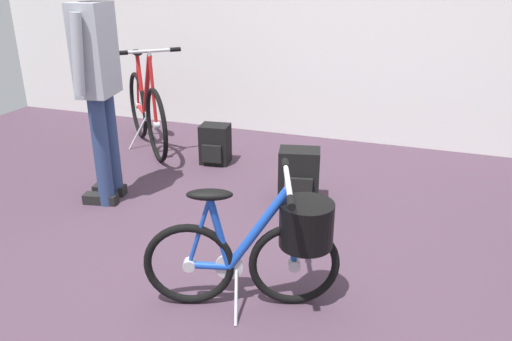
% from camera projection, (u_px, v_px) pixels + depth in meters
% --- Properties ---
extents(ground_plane, '(7.48, 7.48, 0.00)m').
position_uv_depth(ground_plane, '(232.00, 278.00, 2.74)').
color(ground_plane, '#473342').
extents(folding_bike_foreground, '(0.92, 0.51, 0.69)m').
position_uv_depth(folding_bike_foreground, '(268.00, 243.00, 2.42)').
color(folding_bike_foreground, black).
rests_on(folding_bike_foreground, ground_plane).
extents(display_bike_left, '(0.98, 1.03, 0.96)m').
position_uv_depth(display_bike_left, '(146.00, 110.00, 4.60)').
color(display_bike_left, black).
rests_on(display_bike_left, ground_plane).
extents(visitor_browsing, '(0.32, 0.53, 1.61)m').
position_uv_depth(visitor_browsing, '(97.00, 75.00, 3.35)').
color(visitor_browsing, navy).
rests_on(visitor_browsing, ground_plane).
extents(backpack_on_floor, '(0.32, 0.27, 0.40)m').
position_uv_depth(backpack_on_floor, '(299.00, 177.00, 3.57)').
color(backpack_on_floor, black).
rests_on(backpack_on_floor, ground_plane).
extents(handbag_on_floor, '(0.26, 0.25, 0.34)m').
position_uv_depth(handbag_on_floor, '(215.00, 144.00, 4.31)').
color(handbag_on_floor, black).
rests_on(handbag_on_floor, ground_plane).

